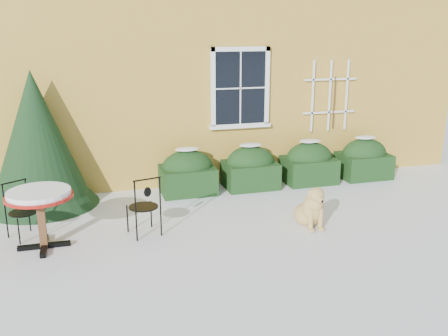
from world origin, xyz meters
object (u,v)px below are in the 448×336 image
object	(u,v)px
evergreen_shrub	(38,153)
bistro_table	(39,200)
patio_chair_far	(21,210)
patio_chair_near	(144,206)
dog	(311,209)

from	to	relation	value
evergreen_shrub	bistro_table	bearing A→B (deg)	-86.27
patio_chair_far	evergreen_shrub	bearing A→B (deg)	49.66
bistro_table	patio_chair_near	distance (m)	1.53
patio_chair_far	dog	bearing A→B (deg)	-43.56
patio_chair_near	dog	world-z (taller)	patio_chair_near
patio_chair_far	bistro_table	bearing A→B (deg)	-90.73
dog	patio_chair_far	bearing A→B (deg)	168.66
patio_chair_near	evergreen_shrub	bearing A→B (deg)	-63.93
dog	patio_chair_near	bearing A→B (deg)	170.59
patio_chair_near	patio_chair_far	xyz separation A→B (m)	(-1.83, 0.44, -0.04)
bistro_table	dog	bearing A→B (deg)	-4.53
dog	bistro_table	bearing A→B (deg)	174.82
evergreen_shrub	patio_chair_far	size ratio (longest dim) A/B	2.79
evergreen_shrub	patio_chair_near	world-z (taller)	evergreen_shrub
evergreen_shrub	bistro_table	world-z (taller)	evergreen_shrub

